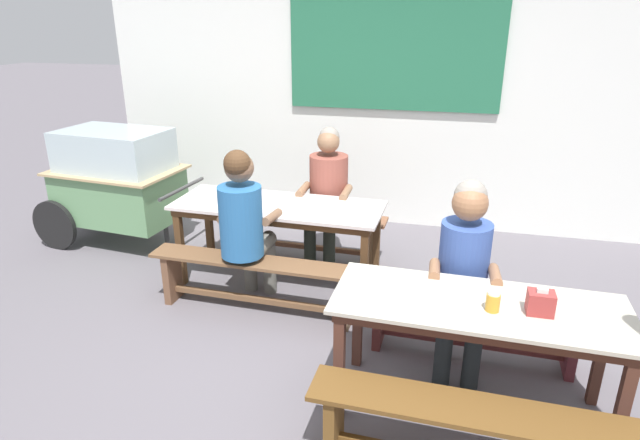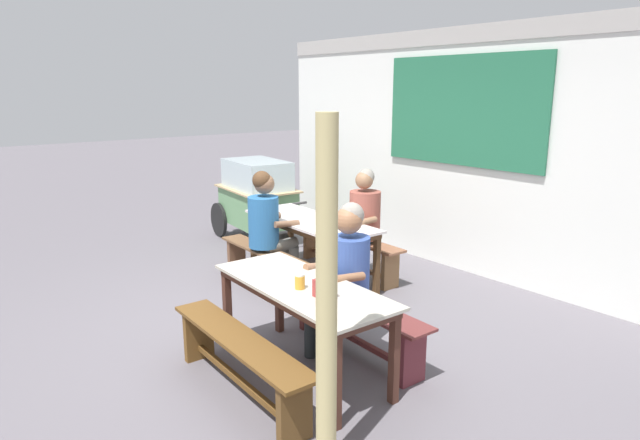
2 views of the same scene
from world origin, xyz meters
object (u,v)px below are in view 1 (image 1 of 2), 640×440
(person_right_near_table, at_px, (464,263))
(condiment_jar, at_px, (493,301))
(tissue_box, at_px, (541,303))
(dining_table_far, at_px, (278,212))
(person_left_back_turned, at_px, (244,220))
(bench_far_front, at_px, (256,278))
(bench_near_front, at_px, (470,432))
(bench_far_back, at_px, (298,227))
(food_cart, at_px, (117,179))
(bench_near_back, at_px, (472,320))
(person_center_facing, at_px, (327,189))
(dining_table_near, at_px, (477,315))

(person_right_near_table, distance_m, condiment_jar, 0.59)
(person_right_near_table, bearing_deg, condiment_jar, -75.50)
(tissue_box, relative_size, condiment_jar, 1.31)
(dining_table_far, relative_size, person_left_back_turned, 1.36)
(bench_far_front, height_order, bench_near_front, same)
(person_right_near_table, bearing_deg, tissue_box, -53.61)
(bench_far_front, distance_m, tissue_box, 2.19)
(bench_far_back, xyz_separation_m, food_cart, (-1.90, -0.08, 0.38))
(dining_table_far, xyz_separation_m, bench_near_front, (1.62, -1.90, -0.36))
(bench_near_back, height_order, bench_near_front, same)
(person_right_near_table, xyz_separation_m, person_left_back_turned, (-1.67, 0.35, 0.02))
(dining_table_far, height_order, person_center_facing, person_center_facing)
(person_right_near_table, relative_size, condiment_jar, 11.01)
(bench_near_front, bearing_deg, person_center_facing, 118.48)
(person_left_back_turned, bearing_deg, food_cart, 151.24)
(dining_table_far, xyz_separation_m, person_left_back_turned, (-0.11, -0.50, 0.10))
(person_right_near_table, bearing_deg, bench_near_front, -86.51)
(bench_near_back, height_order, person_center_facing, person_center_facing)
(person_right_near_table, distance_m, person_center_facing, 1.82)
(bench_far_front, height_order, tissue_box, tissue_box)
(food_cart, distance_m, person_left_back_turned, 2.03)
(person_right_near_table, bearing_deg, bench_near_back, 33.08)
(food_cart, height_order, tissue_box, food_cart)
(bench_near_back, distance_m, condiment_jar, 0.81)
(person_left_back_turned, bearing_deg, person_right_near_table, -11.83)
(bench_near_back, bearing_deg, tissue_box, -63.52)
(dining_table_far, distance_m, person_right_near_table, 1.77)
(bench_far_back, height_order, person_right_near_table, person_right_near_table)
(bench_far_back, distance_m, tissue_box, 2.78)
(person_center_facing, bearing_deg, dining_table_far, -123.22)
(dining_table_near, relative_size, bench_near_back, 1.09)
(bench_near_back, distance_m, tissue_box, 0.84)
(bench_near_front, bearing_deg, dining_table_near, 88.35)
(bench_far_back, bearing_deg, dining_table_near, -49.63)
(dining_table_near, height_order, bench_near_back, dining_table_near)
(person_right_near_table, bearing_deg, dining_table_near, -80.78)
(bench_near_front, xyz_separation_m, person_center_facing, (-1.30, 2.39, 0.44))
(dining_table_far, xyz_separation_m, person_right_near_table, (1.55, -0.85, 0.08))
(food_cart, distance_m, condiment_jar, 4.06)
(dining_table_near, bearing_deg, tissue_box, -7.21)
(dining_table_near, relative_size, person_center_facing, 1.27)
(person_right_near_table, relative_size, person_center_facing, 0.98)
(bench_near_front, height_order, person_right_near_table, person_right_near_table)
(food_cart, bearing_deg, dining_table_near, -27.32)
(tissue_box, bearing_deg, bench_far_front, 157.26)
(dining_table_far, relative_size, person_right_near_table, 1.41)
(bench_far_back, relative_size, condiment_jar, 14.82)
(dining_table_far, bearing_deg, bench_near_back, -25.40)
(bench_near_front, relative_size, person_right_near_table, 1.28)
(bench_near_back, bearing_deg, bench_far_back, 140.58)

